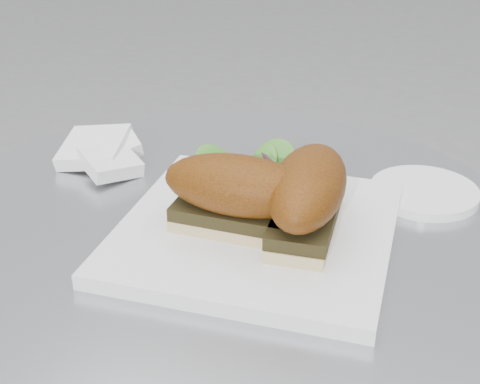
% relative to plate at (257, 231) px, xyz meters
% --- Properties ---
extents(plate, '(0.32, 0.32, 0.02)m').
position_rel_plate_xyz_m(plate, '(0.00, 0.00, 0.00)').
color(plate, white).
rests_on(plate, table).
extents(sandwich_left, '(0.17, 0.09, 0.08)m').
position_rel_plate_xyz_m(sandwich_left, '(-0.01, -0.02, 0.05)').
color(sandwich_left, tan).
rests_on(sandwich_left, plate).
extents(sandwich_right, '(0.11, 0.17, 0.08)m').
position_rel_plate_xyz_m(sandwich_right, '(0.05, 0.01, 0.05)').
color(sandwich_right, tan).
rests_on(sandwich_right, plate).
extents(salad, '(0.11, 0.11, 0.05)m').
position_rel_plate_xyz_m(salad, '(-0.03, 0.08, 0.03)').
color(salad, '#56912F').
rests_on(salad, plate).
extents(napkin, '(0.11, 0.11, 0.02)m').
position_rel_plate_xyz_m(napkin, '(-0.25, 0.06, 0.00)').
color(napkin, white).
rests_on(napkin, table).
extents(saucer, '(0.12, 0.12, 0.01)m').
position_rel_plate_xyz_m(saucer, '(0.13, 0.17, -0.00)').
color(saucer, white).
rests_on(saucer, table).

